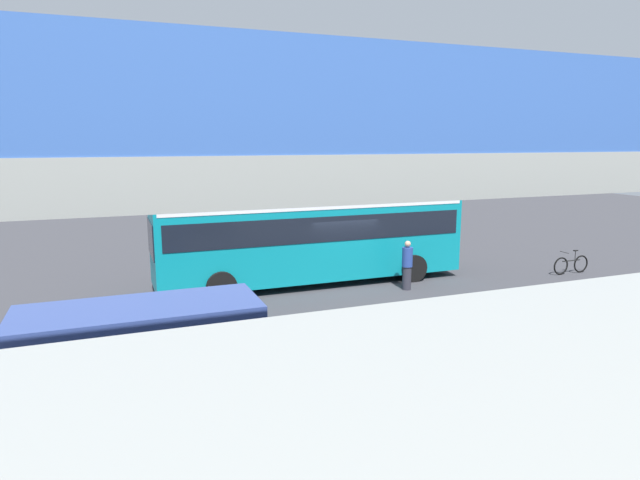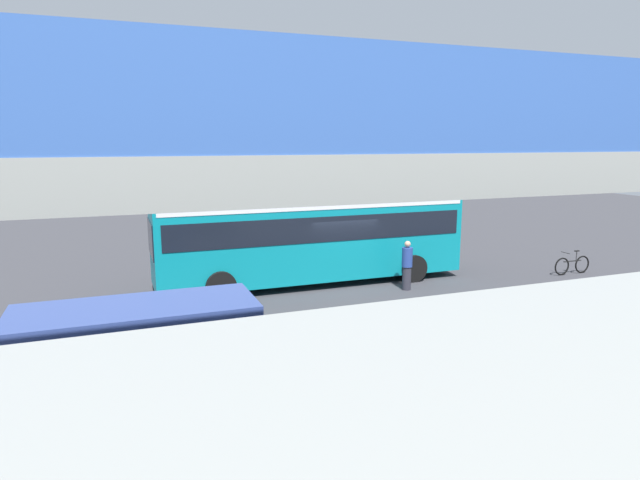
{
  "view_description": "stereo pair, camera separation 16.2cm",
  "coord_description": "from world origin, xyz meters",
  "px_view_note": "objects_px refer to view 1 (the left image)",
  "views": [
    {
      "loc": [
        7.8,
        18.42,
        5.33
      ],
      "look_at": [
        0.46,
        -0.5,
        1.6
      ],
      "focal_mm": 30.57,
      "sensor_mm": 36.0,
      "label": 1
    },
    {
      "loc": [
        7.64,
        18.48,
        5.33
      ],
      "look_at": [
        0.46,
        -0.5,
        1.6
      ],
      "focal_mm": 30.57,
      "sensor_mm": 36.0,
      "label": 2
    }
  ],
  "objects_px": {
    "bicycle_black": "(571,265)",
    "pedestrian": "(407,266)",
    "city_bus": "(311,234)",
    "parked_van": "(141,347)",
    "traffic_sign": "(235,220)"
  },
  "relations": [
    {
      "from": "bicycle_black",
      "to": "pedestrian",
      "type": "relative_size",
      "value": 0.99
    },
    {
      "from": "city_bus",
      "to": "pedestrian",
      "type": "height_order",
      "value": "city_bus"
    },
    {
      "from": "parked_van",
      "to": "pedestrian",
      "type": "relative_size",
      "value": 2.68
    },
    {
      "from": "city_bus",
      "to": "pedestrian",
      "type": "xyz_separation_m",
      "value": [
        -2.87,
        2.18,
        -1.0
      ]
    },
    {
      "from": "pedestrian",
      "to": "traffic_sign",
      "type": "distance_m",
      "value": 8.25
    },
    {
      "from": "parked_van",
      "to": "pedestrian",
      "type": "distance_m",
      "value": 10.94
    },
    {
      "from": "parked_van",
      "to": "traffic_sign",
      "type": "distance_m",
      "value": 13.06
    },
    {
      "from": "bicycle_black",
      "to": "pedestrian",
      "type": "bearing_deg",
      "value": -2.55
    },
    {
      "from": "parked_van",
      "to": "bicycle_black",
      "type": "distance_m",
      "value": 17.63
    },
    {
      "from": "city_bus",
      "to": "bicycle_black",
      "type": "distance_m",
      "value": 10.68
    },
    {
      "from": "traffic_sign",
      "to": "parked_van",
      "type": "bearing_deg",
      "value": 69.19
    },
    {
      "from": "city_bus",
      "to": "traffic_sign",
      "type": "height_order",
      "value": "city_bus"
    },
    {
      "from": "city_bus",
      "to": "traffic_sign",
      "type": "distance_m",
      "value": 4.86
    },
    {
      "from": "city_bus",
      "to": "parked_van",
      "type": "distance_m",
      "value": 10.15
    },
    {
      "from": "parked_van",
      "to": "pedestrian",
      "type": "height_order",
      "value": "parked_van"
    }
  ]
}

